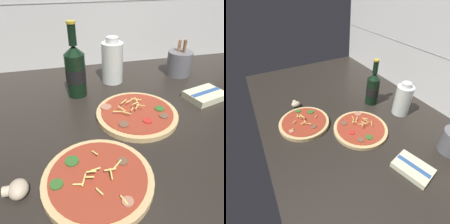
# 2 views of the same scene
# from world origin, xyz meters

# --- Properties ---
(counter_slab) EXTENTS (1.60, 0.90, 0.03)m
(counter_slab) POSITION_xyz_m (0.00, 0.00, 0.01)
(counter_slab) COLOR #28231E
(counter_slab) RESTS_ON ground
(tile_backsplash) EXTENTS (1.60, 0.01, 0.60)m
(tile_backsplash) POSITION_xyz_m (0.00, 0.45, 0.30)
(tile_backsplash) COLOR white
(tile_backsplash) RESTS_ON ground
(pizza_near) EXTENTS (0.25, 0.25, 0.05)m
(pizza_near) POSITION_xyz_m (-0.08, -0.24, 0.04)
(pizza_near) COLOR tan
(pizza_near) RESTS_ON counter_slab
(pizza_far) EXTENTS (0.26, 0.26, 0.05)m
(pizza_far) POSITION_xyz_m (0.08, -0.02, 0.03)
(pizza_far) COLOR tan
(pizza_far) RESTS_ON counter_slab
(beer_bottle) EXTENTS (0.07, 0.07, 0.26)m
(beer_bottle) POSITION_xyz_m (-0.08, 0.17, 0.12)
(beer_bottle) COLOR black
(beer_bottle) RESTS_ON counter_slab
(oil_bottle) EXTENTS (0.08, 0.08, 0.18)m
(oil_bottle) POSITION_xyz_m (0.07, 0.25, 0.11)
(oil_bottle) COLOR silver
(oil_bottle) RESTS_ON counter_slab
(mushroom_left) EXTENTS (0.05, 0.05, 0.03)m
(mushroom_left) POSITION_xyz_m (-0.25, -0.23, 0.04)
(mushroom_left) COLOR beige
(mushroom_left) RESTS_ON counter_slab
(utensil_crock) EXTENTS (0.10, 0.10, 0.16)m
(utensil_crock) POSITION_xyz_m (0.37, 0.25, 0.08)
(utensil_crock) COLOR slate
(utensil_crock) RESTS_ON counter_slab
(dish_towel) EXTENTS (0.16, 0.13, 0.03)m
(dish_towel) POSITION_xyz_m (0.36, 0.04, 0.04)
(dish_towel) COLOR beige
(dish_towel) RESTS_ON counter_slab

